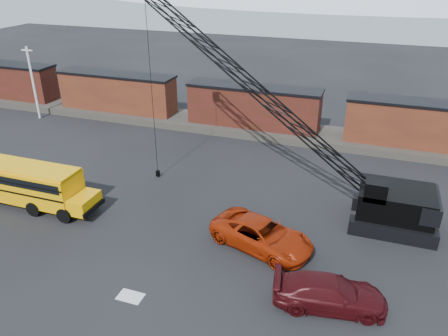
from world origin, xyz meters
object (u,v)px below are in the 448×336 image
object	(u,v)px
maroon_suv	(330,293)
crawler_crane	(268,99)
red_pickup	(262,235)
school_bus	(21,182)

from	to	relation	value
maroon_suv	crawler_crane	bearing A→B (deg)	22.26
red_pickup	crawler_crane	xyz separation A→B (m)	(-1.46, 6.00, 6.91)
school_bus	maroon_suv	bearing A→B (deg)	-8.23
red_pickup	maroon_suv	xyz separation A→B (m)	(4.67, -3.85, -0.07)
maroon_suv	school_bus	bearing A→B (deg)	72.15
maroon_suv	crawler_crane	distance (m)	13.54
red_pickup	crawler_crane	bearing A→B (deg)	32.39
red_pickup	maroon_suv	bearing A→B (deg)	-110.83
school_bus	maroon_suv	xyz separation A→B (m)	(22.69, -3.28, -0.94)
maroon_suv	red_pickup	bearing A→B (deg)	40.84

